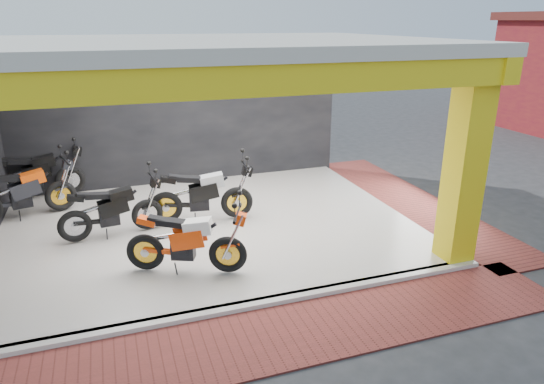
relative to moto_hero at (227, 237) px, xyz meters
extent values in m
plane|color=#2D2D30|center=(0.12, 0.05, -0.74)|extent=(80.00, 80.00, 0.00)
cube|color=white|center=(0.12, 2.05, -0.69)|extent=(8.00, 6.00, 0.10)
cube|color=beige|center=(0.12, 2.05, 2.86)|extent=(8.40, 6.40, 0.20)
cube|color=black|center=(0.12, 5.15, 1.01)|extent=(8.20, 0.20, 3.50)
cube|color=yellow|center=(3.87, -0.70, 1.01)|extent=(0.50, 0.50, 3.50)
cube|color=yellow|center=(0.12, -0.95, 2.56)|extent=(8.40, 0.30, 0.40)
cube|color=yellow|center=(4.12, 2.05, 2.56)|extent=(0.30, 6.40, 0.40)
cube|color=white|center=(0.12, -0.97, -0.69)|extent=(8.00, 0.20, 0.10)
cube|color=maroon|center=(0.12, -1.75, -0.73)|extent=(9.00, 1.40, 0.03)
cube|color=maroon|center=(4.92, 2.05, -0.73)|extent=(1.40, 7.00, 0.03)
camera|label=1|loc=(-1.62, -6.88, 3.27)|focal=32.00mm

